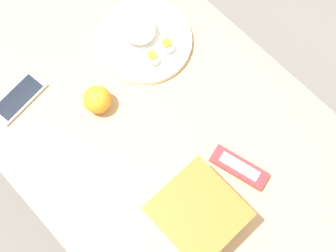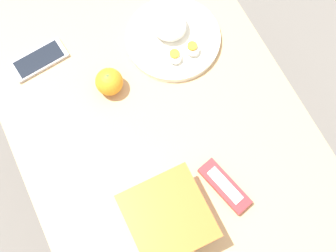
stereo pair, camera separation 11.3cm
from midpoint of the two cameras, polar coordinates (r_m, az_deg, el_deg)
ground_plane at (r=1.86m, az=0.67°, el=-7.03°), size 10.00×10.00×0.00m
table at (r=1.26m, az=0.98°, el=-0.76°), size 1.15×0.70×0.73m
food_container at (r=1.06m, az=3.05°, el=-11.75°), size 0.18×0.17×0.09m
orange_fruit at (r=1.17m, az=-4.48°, el=5.03°), size 0.07×0.07×0.07m
rice_plate at (r=1.24m, az=3.13°, el=10.70°), size 0.25×0.25×0.07m
candy_bar at (r=1.12m, az=9.79°, el=-7.66°), size 0.15×0.08×0.02m
cell_phone at (r=1.25m, az=-12.98°, el=7.50°), size 0.08×0.15×0.01m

